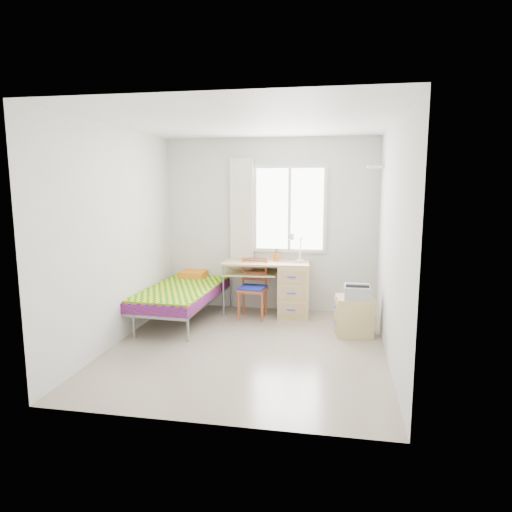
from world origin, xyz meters
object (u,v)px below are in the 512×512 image
(desk, at_px, (289,286))
(cabinet, at_px, (353,316))
(bed, at_px, (184,291))
(chair, at_px, (254,284))
(printer, at_px, (357,291))

(desk, height_order, cabinet, desk)
(desk, distance_m, cabinet, 1.20)
(desk, relative_size, cabinet, 2.55)
(bed, bearing_deg, chair, 16.79)
(chair, bearing_deg, cabinet, -13.09)
(desk, xyz_separation_m, cabinet, (0.92, -0.74, -0.18))
(bed, xyz_separation_m, cabinet, (2.37, -0.28, -0.15))
(bed, distance_m, chair, 1.00)
(cabinet, height_order, printer, printer)
(bed, distance_m, desk, 1.52)
(desk, bearing_deg, bed, -166.56)
(desk, relative_size, chair, 1.50)
(cabinet, bearing_deg, desk, 133.48)
(bed, height_order, desk, bed)
(chair, bearing_deg, bed, -158.47)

